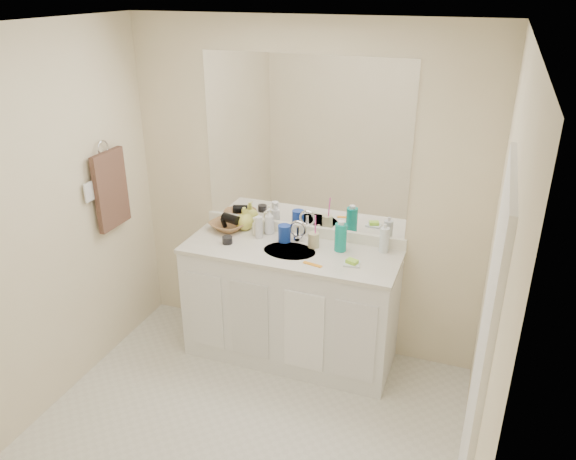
% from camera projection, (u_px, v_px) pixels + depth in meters
% --- Properties ---
extents(floor, '(2.60, 2.60, 0.00)m').
position_uv_depth(floor, '(232.00, 451.00, 3.38)').
color(floor, silver).
rests_on(floor, ground).
extents(ceiling, '(2.60, 2.60, 0.02)m').
position_uv_depth(ceiling, '(209.00, 30.00, 2.40)').
color(ceiling, white).
rests_on(ceiling, wall_back).
extents(wall_back, '(2.60, 0.02, 2.40)m').
position_uv_depth(wall_back, '(304.00, 193.00, 4.01)').
color(wall_back, '#F5E6BF').
rests_on(wall_back, floor).
extents(wall_left, '(0.02, 2.60, 2.40)m').
position_uv_depth(wall_left, '(24.00, 239.00, 3.30)').
color(wall_left, '#F5E6BF').
rests_on(wall_left, floor).
extents(wall_right, '(0.02, 2.60, 2.40)m').
position_uv_depth(wall_right, '(487.00, 325.00, 2.48)').
color(wall_right, '#F5E6BF').
rests_on(wall_right, floor).
extents(vanity_cabinet, '(1.50, 0.55, 0.85)m').
position_uv_depth(vanity_cabinet, '(290.00, 306.00, 4.09)').
color(vanity_cabinet, white).
rests_on(vanity_cabinet, floor).
extents(countertop, '(1.52, 0.57, 0.03)m').
position_uv_depth(countertop, '(290.00, 251.00, 3.91)').
color(countertop, silver).
rests_on(countertop, vanity_cabinet).
extents(backsplash, '(1.52, 0.03, 0.08)m').
position_uv_depth(backsplash, '(303.00, 230.00, 4.11)').
color(backsplash, white).
rests_on(backsplash, countertop).
extents(sink_basin, '(0.37, 0.37, 0.02)m').
position_uv_depth(sink_basin, '(289.00, 252.00, 3.89)').
color(sink_basin, silver).
rests_on(sink_basin, countertop).
extents(faucet, '(0.02, 0.02, 0.11)m').
position_uv_depth(faucet, '(298.00, 233.00, 4.02)').
color(faucet, silver).
rests_on(faucet, countertop).
extents(mirror, '(1.48, 0.01, 1.20)m').
position_uv_depth(mirror, '(304.00, 145.00, 3.85)').
color(mirror, white).
rests_on(mirror, wall_back).
extents(blue_mug, '(0.11, 0.11, 0.12)m').
position_uv_depth(blue_mug, '(284.00, 233.00, 4.00)').
color(blue_mug, '#17379F').
rests_on(blue_mug, countertop).
extents(tan_cup, '(0.10, 0.10, 0.11)m').
position_uv_depth(tan_cup, '(314.00, 240.00, 3.92)').
color(tan_cup, '#BCB285').
rests_on(tan_cup, countertop).
extents(toothbrush, '(0.02, 0.04, 0.19)m').
position_uv_depth(toothbrush, '(315.00, 228.00, 3.88)').
color(toothbrush, '#FF43B8').
rests_on(toothbrush, tan_cup).
extents(mouthwash_bottle, '(0.11, 0.11, 0.20)m').
position_uv_depth(mouthwash_bottle, '(341.00, 237.00, 3.85)').
color(mouthwash_bottle, '#0C9181').
rests_on(mouthwash_bottle, countertop).
extents(clear_pump_bottle, '(0.08, 0.08, 0.18)m').
position_uv_depth(clear_pump_bottle, '(384.00, 240.00, 3.84)').
color(clear_pump_bottle, white).
rests_on(clear_pump_bottle, countertop).
extents(soap_dish, '(0.12, 0.10, 0.01)m').
position_uv_depth(soap_dish, '(352.00, 264.00, 3.69)').
color(soap_dish, silver).
rests_on(soap_dish, countertop).
extents(green_soap, '(0.09, 0.07, 0.03)m').
position_uv_depth(green_soap, '(352.00, 261.00, 3.68)').
color(green_soap, '#9EE137').
rests_on(green_soap, soap_dish).
extents(orange_comb, '(0.14, 0.05, 0.01)m').
position_uv_depth(orange_comb, '(313.00, 264.00, 3.69)').
color(orange_comb, orange).
rests_on(orange_comb, countertop).
extents(dark_jar, '(0.09, 0.09, 0.05)m').
position_uv_depth(dark_jar, '(227.00, 240.00, 3.98)').
color(dark_jar, black).
rests_on(dark_jar, countertop).
extents(extra_white_bottle, '(0.06, 0.06, 0.16)m').
position_uv_depth(extra_white_bottle, '(259.00, 227.00, 4.04)').
color(extra_white_bottle, silver).
rests_on(extra_white_bottle, countertop).
extents(soap_bottle_white, '(0.08, 0.08, 0.20)m').
position_uv_depth(soap_bottle_white, '(269.00, 221.00, 4.11)').
color(soap_bottle_white, white).
rests_on(soap_bottle_white, countertop).
extents(soap_bottle_cream, '(0.07, 0.07, 0.15)m').
position_uv_depth(soap_bottle_cream, '(258.00, 225.00, 4.10)').
color(soap_bottle_cream, beige).
rests_on(soap_bottle_cream, countertop).
extents(soap_bottle_yellow, '(0.16, 0.16, 0.17)m').
position_uv_depth(soap_bottle_yellow, '(244.00, 218.00, 4.19)').
color(soap_bottle_yellow, '#CECE50').
rests_on(soap_bottle_yellow, countertop).
extents(wicker_basket, '(0.33, 0.33, 0.06)m').
position_uv_depth(wicker_basket, '(229.00, 225.00, 4.20)').
color(wicker_basket, '#8C5F38').
rests_on(wicker_basket, countertop).
extents(hair_dryer, '(0.15, 0.10, 0.07)m').
position_uv_depth(hair_dryer, '(231.00, 219.00, 4.17)').
color(hair_dryer, black).
rests_on(hair_dryer, wicker_basket).
extents(towel_ring, '(0.01, 0.11, 0.11)m').
position_uv_depth(towel_ring, '(103.00, 148.00, 3.81)').
color(towel_ring, silver).
rests_on(towel_ring, wall_left).
extents(hand_towel, '(0.04, 0.32, 0.55)m').
position_uv_depth(hand_towel, '(111.00, 190.00, 3.93)').
color(hand_towel, '#3A261F').
rests_on(hand_towel, towel_ring).
extents(switch_plate, '(0.01, 0.08, 0.13)m').
position_uv_depth(switch_plate, '(89.00, 192.00, 3.75)').
color(switch_plate, white).
rests_on(switch_plate, wall_left).
extents(door, '(0.02, 0.82, 2.00)m').
position_uv_depth(door, '(474.00, 404.00, 2.31)').
color(door, white).
rests_on(door, floor).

